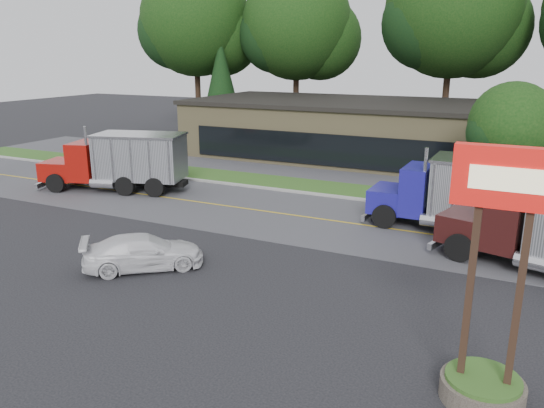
{
  "coord_description": "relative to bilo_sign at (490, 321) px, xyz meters",
  "views": [
    {
      "loc": [
        10.75,
        -14.2,
        7.75
      ],
      "look_at": [
        1.6,
        4.71,
        1.8
      ],
      "focal_mm": 35.0,
      "sensor_mm": 36.0,
      "label": 1
    }
  ],
  "objects": [
    {
      "name": "ground",
      "position": [
        -10.5,
        2.5,
        -2.02
      ],
      "size": [
        140.0,
        140.0,
        0.0
      ],
      "primitive_type": "plane",
      "color": "#2E2E33",
      "rests_on": "ground"
    },
    {
      "name": "road",
      "position": [
        -10.5,
        11.5,
        -2.02
      ],
      "size": [
        60.0,
        8.0,
        0.02
      ],
      "primitive_type": "cube",
      "color": "slate",
      "rests_on": "ground"
    },
    {
      "name": "center_line",
      "position": [
        -10.5,
        11.5,
        -2.02
      ],
      "size": [
        60.0,
        0.12,
        0.01
      ],
      "primitive_type": "cube",
      "color": "gold",
      "rests_on": "ground"
    },
    {
      "name": "curb",
      "position": [
        -10.5,
        15.7,
        -2.02
      ],
      "size": [
        60.0,
        0.3,
        0.12
      ],
      "primitive_type": "cube",
      "color": "#9E9E99",
      "rests_on": "ground"
    },
    {
      "name": "grass_verge",
      "position": [
        -10.5,
        17.5,
        -2.02
      ],
      "size": [
        60.0,
        3.4,
        0.03
      ],
      "primitive_type": "cube",
      "color": "#365A1F",
      "rests_on": "ground"
    },
    {
      "name": "far_parking",
      "position": [
        -10.5,
        22.5,
        -2.02
      ],
      "size": [
        60.0,
        7.0,
        0.02
      ],
      "primitive_type": "cube",
      "color": "slate",
      "rests_on": "ground"
    },
    {
      "name": "strip_mall",
      "position": [
        -8.5,
        28.5,
        -0.02
      ],
      "size": [
        32.0,
        12.0,
        4.0
      ],
      "primitive_type": "cube",
      "color": "#99885D",
      "rests_on": "ground"
    },
    {
      "name": "bilo_sign",
      "position": [
        0.0,
        0.0,
        0.0
      ],
      "size": [
        2.2,
        1.9,
        5.95
      ],
      "color": "#6B6054",
      "rests_on": "ground"
    },
    {
      "name": "tree_far_a",
      "position": [
        -30.33,
        34.64,
        8.4
      ],
      "size": [
        11.45,
        10.77,
        16.33
      ],
      "color": "#382619",
      "rests_on": "ground"
    },
    {
      "name": "tree_far_b",
      "position": [
        -20.33,
        36.63,
        7.93
      ],
      "size": [
        10.93,
        10.29,
        15.59
      ],
      "color": "#382619",
      "rests_on": "ground"
    },
    {
      "name": "tree_far_c",
      "position": [
        -6.32,
        36.64,
        8.71
      ],
      "size": [
        11.79,
        11.09,
        16.81
      ],
      "color": "#382619",
      "rests_on": "ground"
    },
    {
      "name": "evergreen_left",
      "position": [
        -26.5,
        32.5,
        3.17
      ],
      "size": [
        4.16,
        4.16,
        9.45
      ],
      "color": "#382619",
      "rests_on": "ground"
    },
    {
      "name": "tree_verge",
      "position": [
        -0.43,
        17.55,
        2.11
      ],
      "size": [
        4.55,
        4.28,
        6.49
      ],
      "color": "#382619",
      "rests_on": "ground"
    },
    {
      "name": "dump_truck_red",
      "position": [
        -20.87,
        11.8,
        -0.22
      ],
      "size": [
        8.81,
        4.74,
        3.36
      ],
      "rotation": [
        0.0,
        0.0,
        3.42
      ],
      "color": "black",
      "rests_on": "ground"
    },
    {
      "name": "dump_truck_blue",
      "position": [
        -2.33,
        12.59,
        -0.23
      ],
      "size": [
        6.92,
        2.79,
        3.36
      ],
      "rotation": [
        0.0,
        0.0,
        3.12
      ],
      "color": "black",
      "rests_on": "ground"
    },
    {
      "name": "rally_car",
      "position": [
        -12.15,
        2.88,
        -1.38
      ],
      "size": [
        4.52,
        4.23,
        1.28
      ],
      "primitive_type": "imported",
      "rotation": [
        0.0,
        0.0,
        2.28
      ],
      "color": "silver",
      "rests_on": "ground"
    }
  ]
}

